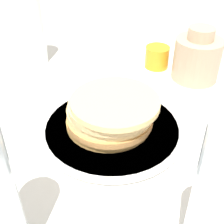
% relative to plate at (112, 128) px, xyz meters
% --- Properties ---
extents(ground_plane, '(4.00, 4.00, 0.00)m').
position_rel_plate_xyz_m(ground_plane, '(-0.01, 0.02, -0.01)').
color(ground_plane, silver).
extents(plate, '(0.29, 0.29, 0.01)m').
position_rel_plate_xyz_m(plate, '(0.00, 0.00, 0.00)').
color(plate, silver).
rests_on(plate, ground_plane).
extents(pancake_stack, '(0.18, 0.18, 0.07)m').
position_rel_plate_xyz_m(pancake_stack, '(-0.00, -0.00, 0.04)').
color(pancake_stack, '#C49148').
rests_on(pancake_stack, plate).
extents(juice_glass, '(0.06, 0.06, 0.06)m').
position_rel_plate_xyz_m(juice_glass, '(-0.26, 0.15, 0.02)').
color(juice_glass, orange).
rests_on(juice_glass, ground_plane).
extents(cream_jug, '(0.12, 0.12, 0.13)m').
position_rel_plate_xyz_m(cream_jug, '(-0.19, 0.23, 0.05)').
color(cream_jug, tan).
rests_on(cream_jug, ground_plane).
extents(water_bottle_near, '(0.07, 0.07, 0.20)m').
position_rel_plate_xyz_m(water_bottle_near, '(-0.32, -0.18, 0.09)').
color(water_bottle_near, silver).
rests_on(water_bottle_near, ground_plane).
extents(water_bottle_mid, '(0.06, 0.06, 0.25)m').
position_rel_plate_xyz_m(water_bottle_mid, '(0.28, 0.09, 0.11)').
color(water_bottle_mid, silver).
rests_on(water_bottle_mid, ground_plane).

